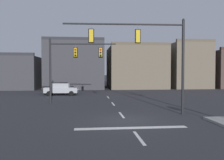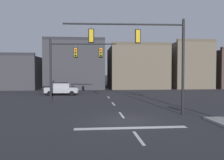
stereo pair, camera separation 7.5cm
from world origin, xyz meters
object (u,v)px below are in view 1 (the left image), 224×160
at_px(car_lot_middle, 61,89).
at_px(signal_mast_far_side, 70,60).
at_px(signal_mast_near_side, 148,48).
at_px(car_lot_nearside, 58,88).

bearing_deg(car_lot_middle, signal_mast_far_side, -77.59).
distance_m(signal_mast_near_side, signal_mast_far_side, 9.46).
distance_m(signal_mast_far_side, car_lot_nearside, 11.74).
distance_m(signal_mast_near_side, car_lot_nearside, 20.42).
distance_m(signal_mast_far_side, car_lot_middle, 9.19).
bearing_deg(car_lot_nearside, signal_mast_near_side, -64.06).
bearing_deg(car_lot_middle, car_lot_nearside, 104.71).
bearing_deg(signal_mast_far_side, car_lot_middle, 102.41).
height_order(signal_mast_near_side, signal_mast_far_side, signal_mast_near_side).
relative_size(signal_mast_far_side, car_lot_middle, 1.47).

